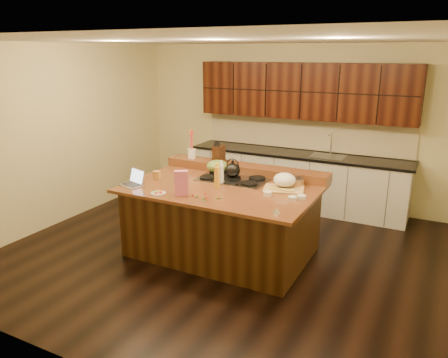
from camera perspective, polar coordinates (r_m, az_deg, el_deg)
The scene contains 33 objects.
room at distance 5.46m, azimuth -0.24°, elevation 3.40°, with size 5.52×5.02×2.72m.
island at distance 5.72m, azimuth -0.23°, elevation -5.28°, with size 2.40×1.60×0.92m.
back_ledge at distance 6.16m, azimuth 2.77°, elevation 1.33°, with size 2.40×0.30×0.12m, color black.
cooktop at distance 5.82m, azimuth 1.13°, elevation 0.01°, with size 0.92×0.52×0.05m.
back_counter at distance 7.44m, azimuth 9.79°, elevation 3.77°, with size 3.70×0.66×2.40m.
kettle at distance 5.79m, azimuth 1.13°, elevation 1.18°, with size 0.21×0.21×0.19m, color black.
green_bowl at distance 6.03m, azimuth -0.88°, elevation 1.70°, with size 0.30×0.30×0.16m, color olive.
laptop at distance 5.71m, azimuth -11.70°, elevation -0.27°, with size 0.35×0.31×0.20m.
oil_bottle at distance 5.45m, azimuth -0.92°, elevation 0.18°, with size 0.07×0.07×0.27m, color gold.
vinegar_bottle at distance 5.68m, azimuth -0.35°, elevation 0.75°, with size 0.06×0.06×0.25m, color silver.
wooden_tray at distance 5.49m, azimuth 7.89°, elevation -0.38°, with size 0.56×0.46×0.20m.
ramekin_a at distance 5.23m, azimuth 5.74°, elevation -1.90°, with size 0.10×0.10×0.04m, color white.
ramekin_b at distance 5.10m, azimuth 8.93°, elevation -2.50°, with size 0.10×0.10×0.04m, color white.
ramekin_c at distance 5.15m, azimuth 10.10°, elevation -2.35°, with size 0.10×0.10×0.04m, color white.
strainer_bowl at distance 5.64m, azimuth 9.22°, elevation -0.45°, with size 0.24×0.24×0.09m, color #996B3F.
kitchen_timer at distance 4.67m, azimuth 6.89°, elevation -4.04°, with size 0.08×0.08×0.07m, color silver.
pink_bag at distance 5.20m, azimuth -5.59°, elevation -0.53°, with size 0.16×0.09×0.30m, color #DE688E.
candy_plate at distance 5.34m, azimuth -8.59°, elevation -1.82°, with size 0.18×0.18×0.01m, color white.
package_box at distance 5.88m, azimuth -8.80°, elevation 0.45°, with size 0.09×0.06×0.12m, color #BD8B42.
utensil_crock at distance 6.53m, azimuth -4.24°, elevation 3.34°, with size 0.12×0.12×0.14m, color white.
knife_block at distance 6.30m, azimuth -0.69°, elevation 3.32°, with size 0.11×0.19×0.23m, color black.
gumdrop_0 at distance 5.10m, azimuth -2.39°, elevation -2.46°, with size 0.02×0.02×0.02m, color red.
gumdrop_1 at distance 5.30m, azimuth -4.74°, elevation -1.78°, with size 0.02×0.02×0.02m, color #198C26.
gumdrop_2 at distance 5.03m, azimuth -2.11°, elevation -2.75°, with size 0.02×0.02×0.02m, color red.
gumdrop_3 at distance 5.01m, azimuth -2.52°, elevation -2.82°, with size 0.02×0.02×0.02m, color #198C26.
gumdrop_4 at distance 5.19m, azimuth -4.11°, elevation -2.17°, with size 0.02×0.02×0.02m, color red.
gumdrop_5 at distance 5.08m, azimuth -0.41°, elevation -2.54°, with size 0.02×0.02×0.02m, color #198C26.
gumdrop_6 at distance 5.16m, azimuth -4.80°, elevation -2.29°, with size 0.02×0.02×0.02m, color red.
gumdrop_7 at distance 5.08m, azimuth -0.87°, elevation -2.55°, with size 0.02×0.02×0.02m, color #198C26.
gumdrop_8 at distance 5.24m, azimuth -2.46°, elevation -1.95°, with size 0.02×0.02×0.02m, color red.
gumdrop_9 at distance 5.15m, azimuth -3.62°, elevation -2.29°, with size 0.02×0.02×0.02m, color #198C26.
gumdrop_10 at distance 5.09m, azimuth -0.72°, elevation -2.48°, with size 0.02×0.02×0.02m, color red.
gumdrop_11 at distance 5.07m, azimuth -2.73°, elevation -2.57°, with size 0.02×0.02×0.02m, color #198C26.
Camera 1 is at (2.45, -4.72, 2.57)m, focal length 35.00 mm.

